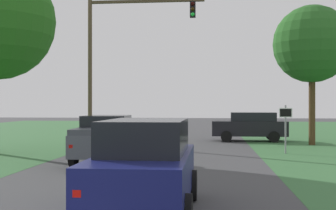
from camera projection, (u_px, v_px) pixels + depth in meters
name	position (u px, v px, depth m)	size (l,w,h in m)	color
ground_plane	(148.00, 170.00, 15.41)	(120.00, 120.00, 0.00)	#424244
red_suv_near	(145.00, 165.00, 9.23)	(2.10, 4.48, 1.95)	navy
pickup_truck_lead	(107.00, 138.00, 17.58)	(2.38, 5.62, 1.85)	#4C515B
traffic_light	(116.00, 45.00, 25.78)	(6.84, 0.40, 8.89)	brown
keep_moving_sign	(286.00, 122.00, 20.45)	(0.60, 0.09, 2.25)	gray
oak_tree_right	(312.00, 44.00, 24.87)	(4.36, 4.36, 7.88)	#4C351E
crossing_suv_far	(250.00, 126.00, 27.56)	(4.63, 2.24, 1.79)	black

